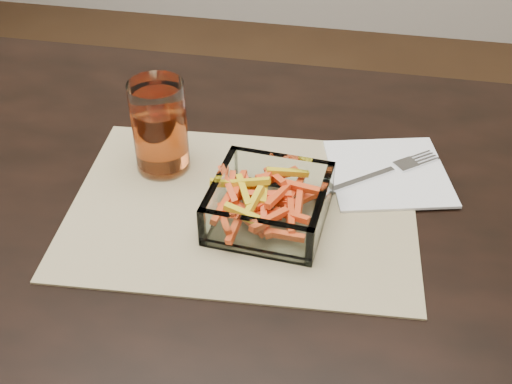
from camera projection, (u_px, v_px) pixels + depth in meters
dining_table at (208, 271)px, 0.88m from camera, size 1.60×0.90×0.75m
placemat at (243, 207)px, 0.85m from camera, size 0.47×0.36×0.00m
glass_bowl at (269, 206)px, 0.81m from camera, size 0.15×0.15×0.06m
tumbler at (160, 130)px, 0.87m from camera, size 0.08×0.08×0.13m
napkin at (388, 173)px, 0.90m from camera, size 0.20×0.20×0.00m
fork at (387, 171)px, 0.89m from camera, size 0.15×0.13×0.00m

